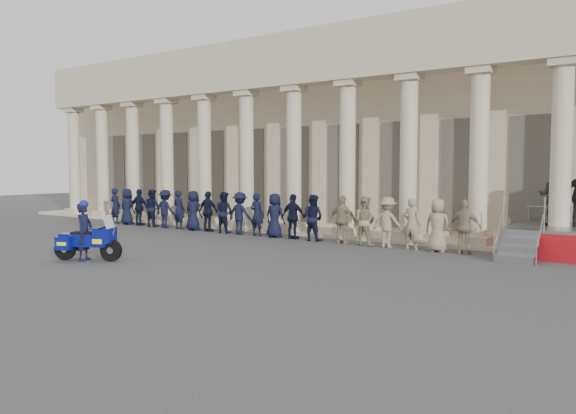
{
  "coord_description": "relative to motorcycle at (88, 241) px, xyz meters",
  "views": [
    {
      "loc": [
        12.28,
        -11.81,
        2.84
      ],
      "look_at": [
        2.14,
        2.65,
        1.6
      ],
      "focal_mm": 35.0,
      "sensor_mm": 36.0,
      "label": 1
    }
  ],
  "objects": [
    {
      "name": "ground",
      "position": [
        2.49,
        1.38,
        -0.61
      ],
      "size": [
        90.0,
        90.0,
        0.0
      ],
      "primitive_type": "plane",
      "color": "#3F3F41",
      "rests_on": "ground"
    },
    {
      "name": "building",
      "position": [
        2.49,
        16.13,
        3.92
      ],
      "size": [
        40.0,
        12.5,
        9.0
      ],
      "color": "#C3B192",
      "rests_on": "ground"
    },
    {
      "name": "officer_rank",
      "position": [
        0.16,
        7.85,
        0.29
      ],
      "size": [
        18.67,
        0.68,
        1.8
      ],
      "color": "black",
      "rests_on": "ground"
    },
    {
      "name": "motorcycle",
      "position": [
        0.0,
        0.0,
        0.0
      ],
      "size": [
        2.05,
        1.34,
        1.41
      ],
      "rotation": [
        0.0,
        0.0,
        0.43
      ],
      "color": "black",
      "rests_on": "ground"
    },
    {
      "name": "rider",
      "position": [
        -0.11,
        -0.05,
        0.31
      ],
      "size": [
        0.66,
        0.77,
        1.86
      ],
      "rotation": [
        0.0,
        0.0,
        2.01
      ],
      "color": "black",
      "rests_on": "ground"
    }
  ]
}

